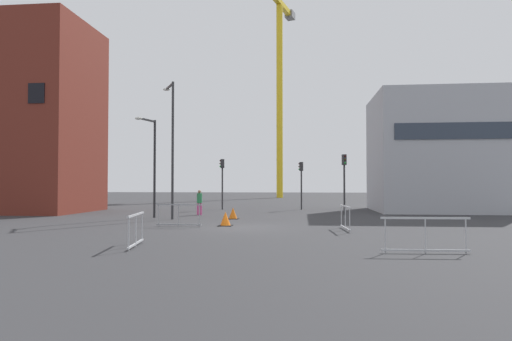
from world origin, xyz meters
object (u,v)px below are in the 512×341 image
Objects in this scene: streetlamp_tall at (172,139)px; traffic_cone_striped at (233,214)px; construction_crane at (279,69)px; traffic_light_median at (301,177)px; pedestrian_walking at (199,201)px; streetlamp_short at (152,158)px; traffic_cone_orange at (225,219)px; traffic_light_island at (344,174)px; traffic_light_corner at (222,176)px.

streetlamp_tall is 5.65m from traffic_cone_striped.
construction_crane is 43.19× the size of traffic_cone_striped.
traffic_light_median is 10.73m from traffic_cone_striped.
construction_crane is 17.64× the size of pedestrian_walking.
streetlamp_short reaches higher than traffic_cone_striped.
traffic_cone_orange is (5.25, -4.48, -3.28)m from streetlamp_short.
pedestrian_walking reaches higher than traffic_cone_orange.
construction_crane is at bearing 96.50° from traffic_light_median.
streetlamp_short is 5.97m from traffic_cone_striped.
traffic_light_island is at bearing -62.58° from traffic_light_median.
traffic_light_median is 6.19m from traffic_light_island.
construction_crane is 41.63× the size of traffic_cone_orange.
construction_crane reaches higher than streetlamp_short.
construction_crane is 37.81m from traffic_light_island.
traffic_light_island is (10.33, 4.68, -2.00)m from streetlamp_tall.
traffic_light_corner is 13.85m from traffic_cone_orange.
streetlamp_short reaches higher than pedestrian_walking.
traffic_light_median is 14.58m from traffic_cone_orange.
traffic_light_island is at bearing 52.39° from traffic_cone_orange.
construction_crane is 39.32m from pedestrian_walking.
traffic_light_island is (2.85, -5.49, 0.15)m from traffic_light_median.
streetlamp_short is 8.58× the size of traffic_cone_orange.
traffic_light_corner is at bearing 73.30° from streetlamp_short.
construction_crane is at bearing 100.18° from traffic_light_island.
traffic_cone_striped is (2.69, -3.01, -0.63)m from pedestrian_walking.
construction_crane is 40.99m from streetlamp_short.
traffic_light_median is at bearing -83.50° from construction_crane.
traffic_light_median reaches higher than traffic_cone_orange.
streetlamp_short is 9.37m from traffic_light_corner.
streetlamp_short reaches higher than traffic_cone_orange.
pedestrian_walking is (-6.63, -6.72, -1.59)m from traffic_light_median.
traffic_cone_striped is (-3.93, -9.73, -2.22)m from traffic_light_median.
construction_crane is 4.85× the size of streetlamp_short.
traffic_cone_striped is at bearing 7.01° from streetlamp_tall.
traffic_cone_orange is (3.83, -3.77, -4.36)m from streetlamp_tall.
construction_crane is 32.65m from traffic_light_median.
traffic_light_island reaches higher than traffic_light_corner.
construction_crane reaches higher than traffic_cone_orange.
traffic_light_median is at bearing 45.41° from pedestrian_walking.
pedestrian_walking is at bearing -93.68° from traffic_light_corner.
traffic_light_island is 10.34m from traffic_light_corner.
streetlamp_tall is at bearing -155.64° from traffic_light_island.
streetlamp_short is at bearing 139.55° from traffic_cone_orange.
pedestrian_walking reaches higher than traffic_cone_striped.
traffic_light_island is 2.45× the size of pedestrian_walking.
streetlamp_tall is 2.00× the size of traffic_light_island.
traffic_cone_orange is (-3.66, -13.94, -2.21)m from traffic_light_median.
traffic_light_island is (6.08, -33.83, -15.74)m from construction_crane.
traffic_light_island is 5.99× the size of traffic_cone_striped.
streetlamp_tall reaches higher than traffic_light_corner.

